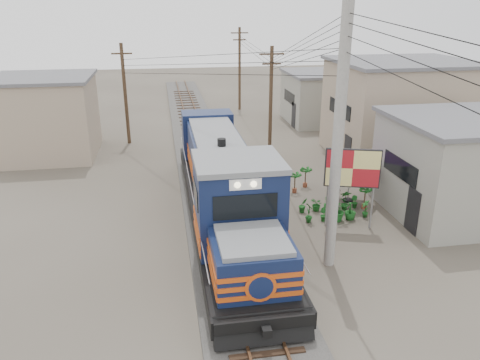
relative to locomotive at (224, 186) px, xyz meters
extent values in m
plane|color=#473F35|center=(0.00, -3.72, -1.83)|extent=(120.00, 120.00, 0.00)
cube|color=#595651|center=(0.00, 6.28, -1.75)|extent=(3.60, 70.00, 0.16)
cube|color=#51331E|center=(-0.54, 6.28, -1.57)|extent=(0.08, 70.00, 0.12)
cube|color=#51331E|center=(0.54, 6.28, -1.57)|extent=(0.08, 70.00, 0.12)
cube|color=black|center=(0.00, 0.05, -1.03)|extent=(3.11, 17.13, 0.59)
cube|color=black|center=(0.00, -5.30, -1.35)|extent=(2.36, 3.43, 0.70)
cube|color=black|center=(0.00, 5.41, -1.35)|extent=(2.36, 3.43, 0.70)
cube|color=#111C40|center=(0.00, -6.58, -0.12)|extent=(2.55, 2.57, 1.61)
cube|color=#111C40|center=(0.00, -3.91, 0.74)|extent=(3.04, 2.78, 3.32)
cube|color=slate|center=(0.00, -3.91, 2.45)|extent=(3.11, 2.92, 0.19)
cube|color=black|center=(0.00, -5.31, 1.33)|extent=(2.17, 0.06, 0.86)
cube|color=white|center=(0.00, -5.32, 2.13)|extent=(1.07, 0.06, 0.37)
cube|color=#111C40|center=(0.00, 2.73, 0.31)|extent=(2.42, 10.49, 2.46)
cube|color=slate|center=(0.00, 2.73, 1.59)|extent=(2.17, 10.49, 0.19)
cube|color=#D04C13|center=(0.00, 0.05, -0.44)|extent=(3.15, 17.13, 0.15)
cube|color=#D04C13|center=(0.00, 0.05, -0.12)|extent=(3.15, 17.13, 0.15)
cube|color=#D04C13|center=(0.00, 0.05, 0.20)|extent=(3.15, 17.13, 0.15)
cylinder|color=#9E9B93|center=(3.50, -4.22, 3.17)|extent=(0.40, 0.40, 10.00)
cylinder|color=#4C3826|center=(4.50, 10.28, 1.67)|extent=(0.24, 0.24, 7.00)
cube|color=#4C3826|center=(4.50, 10.28, 4.67)|extent=(1.60, 0.10, 0.10)
cube|color=#4C3826|center=(4.50, 10.28, 4.07)|extent=(1.20, 0.10, 0.10)
cylinder|color=#4C3826|center=(4.80, 24.28, 1.92)|extent=(0.24, 0.24, 7.50)
cube|color=#4C3826|center=(4.80, 24.28, 5.17)|extent=(1.60, 0.10, 0.10)
cube|color=#4C3826|center=(4.80, 24.28, 4.57)|extent=(1.20, 0.10, 0.10)
cylinder|color=#4C3826|center=(-5.00, 14.28, 1.67)|extent=(0.24, 0.24, 7.00)
cube|color=#4C3826|center=(-5.00, 14.28, 4.67)|extent=(1.60, 0.10, 0.10)
cube|color=#4C3826|center=(-5.00, 14.28, 4.07)|extent=(1.20, 0.10, 0.10)
cube|color=gray|center=(11.50, -0.72, 0.42)|extent=(7.00, 6.00, 4.50)
cube|color=slate|center=(11.50, -0.72, 2.77)|extent=(7.35, 6.30, 0.20)
cube|color=black|center=(7.98, -0.72, 0.64)|extent=(0.05, 3.00, 0.90)
cube|color=tan|center=(12.50, 8.28, 1.17)|extent=(8.00, 7.00, 6.00)
cube|color=slate|center=(12.50, 8.28, 4.27)|extent=(8.40, 7.35, 0.20)
cube|color=black|center=(8.48, 8.28, 1.47)|extent=(0.05, 3.50, 0.90)
cube|color=gray|center=(11.00, 18.28, 0.17)|extent=(6.00, 6.00, 4.00)
cube|color=slate|center=(11.00, 18.28, 2.27)|extent=(6.30, 6.30, 0.20)
cube|color=black|center=(7.98, 18.28, 0.37)|extent=(0.05, 3.00, 0.90)
cube|color=tan|center=(-10.00, 12.28, 0.67)|extent=(6.00, 6.00, 5.00)
cube|color=slate|center=(-10.00, 12.28, 3.27)|extent=(6.30, 6.30, 0.20)
cylinder|color=#99999E|center=(4.50, -1.02, -0.48)|extent=(0.10, 0.10, 2.71)
cylinder|color=#99999E|center=(6.37, -1.58, -0.48)|extent=(0.10, 0.10, 2.71)
cube|color=black|center=(5.43, -1.30, 0.98)|extent=(2.31, 0.80, 1.73)
cube|color=#AD1720|center=(5.43, -1.33, 0.98)|extent=(2.20, 0.73, 1.62)
cylinder|color=black|center=(6.57, 1.51, -1.78)|extent=(0.50, 0.50, 0.10)
cylinder|color=#99999E|center=(6.57, 1.51, -0.59)|extent=(0.05, 0.05, 2.49)
cone|color=#5B2165|center=(6.57, 1.51, 0.60)|extent=(3.31, 3.31, 0.62)
imported|color=black|center=(6.09, 1.93, -1.04)|extent=(0.68, 0.66, 1.57)
imported|color=#19581C|center=(3.85, -0.57, -1.33)|extent=(0.44, 0.58, 1.00)
imported|color=#19581C|center=(4.55, -0.51, -1.51)|extent=(0.36, 0.41, 0.64)
imported|color=#19581C|center=(5.23, -0.61, -1.30)|extent=(1.13, 1.04, 1.05)
imported|color=#19581C|center=(5.85, -0.57, -1.37)|extent=(0.71, 0.71, 0.92)
imported|color=#19581C|center=(6.64, -0.44, -1.40)|extent=(0.39, 0.51, 0.86)
imported|color=#19581C|center=(3.90, 0.56, -1.46)|extent=(0.47, 0.40, 0.75)
imported|color=#19581C|center=(4.61, 0.61, -1.50)|extent=(0.67, 0.73, 0.67)
imported|color=#19581C|center=(5.17, 0.51, -1.41)|extent=(0.55, 0.55, 0.84)
imported|color=#19581C|center=(6.01, 0.50, -1.31)|extent=(0.60, 0.45, 1.04)
imported|color=#19581C|center=(6.57, 0.68, -1.52)|extent=(0.39, 0.42, 0.62)
camera|label=1|loc=(-2.55, -19.27, 7.63)|focal=35.00mm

